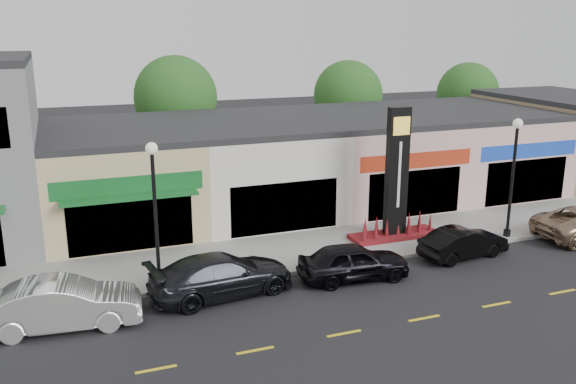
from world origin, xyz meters
name	(u,v)px	position (x,y,z in m)	size (l,w,h in m)	color
ground	(381,284)	(0.00, 0.00, 0.00)	(120.00, 120.00, 0.00)	black
sidewalk	(333,245)	(0.00, 4.35, 0.07)	(52.00, 4.30, 0.15)	gray
curb	(356,263)	(0.00, 2.10, 0.07)	(52.00, 0.20, 0.15)	gray
shop_beige	(118,176)	(-8.50, 11.46, 2.40)	(7.00, 10.85, 4.80)	tan
shop_cream	(253,165)	(-1.50, 11.47, 2.40)	(7.00, 10.01, 4.80)	silver
shop_pink_w	(369,155)	(5.50, 11.47, 2.40)	(7.00, 10.01, 4.80)	beige
shop_pink_e	(471,147)	(12.50, 11.47, 2.40)	(7.00, 10.01, 4.80)	beige
shop_tan	(561,136)	(19.50, 11.48, 2.65)	(7.00, 10.01, 5.30)	olive
tree_rear_west	(176,97)	(-4.00, 19.50, 5.22)	(5.20, 5.20, 7.83)	#382619
tree_rear_mid	(348,95)	(8.00, 19.50, 4.88)	(4.80, 4.80, 7.29)	#382619
tree_rear_east	(468,93)	(18.00, 19.50, 4.63)	(4.60, 4.60, 6.94)	#382619
lamp_west_near	(155,201)	(-8.00, 2.50, 3.48)	(0.44, 0.44, 5.47)	black
lamp_east_near	(514,166)	(8.00, 2.50, 3.48)	(0.44, 0.44, 5.47)	black
pylon_sign	(396,193)	(3.00, 4.20, 2.27)	(4.20, 1.30, 6.00)	#5E1210
car_white_van	(63,304)	(-11.39, 0.64, 0.82)	(4.96, 1.73, 1.63)	white
car_dark_sedan	(222,275)	(-5.93, 1.24, 0.78)	(5.38, 2.19, 1.56)	black
car_black_sedan	(354,262)	(-0.77, 0.81, 0.74)	(4.33, 1.74, 1.47)	black
car_black_conv	(464,243)	(4.67, 1.28, 0.66)	(3.98, 1.39, 1.31)	black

